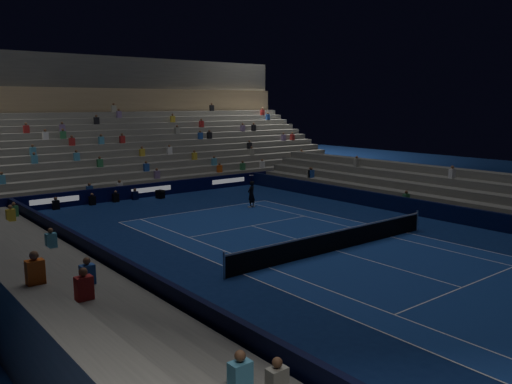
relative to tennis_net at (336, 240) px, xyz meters
The scene contains 11 objects.
ground 0.50m from the tennis_net, ahead, with size 90.00×90.00×0.00m, color #0D2053.
court_surface 0.50m from the tennis_net, ahead, with size 10.97×23.77×0.01m, color navy.
sponsor_barrier_far 18.50m from the tennis_net, 90.00° to the left, with size 44.00×0.25×1.00m, color black.
sponsor_barrier_east 9.70m from the tennis_net, ahead, with size 0.25×37.00×1.00m, color black.
sponsor_barrier_west 9.70m from the tennis_net, behind, with size 0.25×37.00×1.00m, color black.
grandstand_main 28.05m from the tennis_net, 90.00° to the left, with size 44.00×15.20×11.20m.
grandstand_east 13.17m from the tennis_net, ahead, with size 5.00×37.00×2.50m.
grandstand_west 13.17m from the tennis_net, behind, with size 5.00×37.00×2.50m.
tennis_net is the anchor object (origin of this frame).
tennis_player 11.13m from the tennis_net, 72.74° to the left, with size 0.65×0.42×1.78m, color black.
broadcast_camera 17.37m from the tennis_net, 89.35° to the left, with size 0.57×0.96×0.60m.
Camera 1 is at (-17.79, -16.26, 6.86)m, focal length 36.86 mm.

